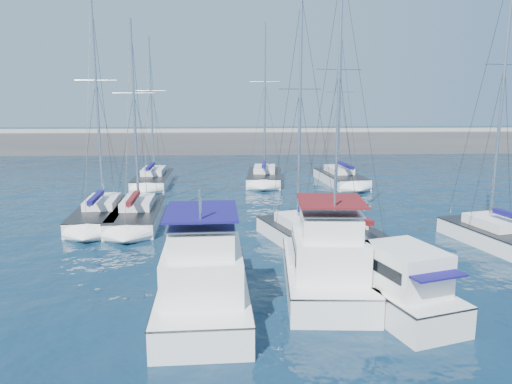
{
  "coord_description": "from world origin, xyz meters",
  "views": [
    {
      "loc": [
        -1.24,
        -20.62,
        8.51
      ],
      "look_at": [
        -0.05,
        7.11,
        3.0
      ],
      "focal_mm": 35.0,
      "sensor_mm": 36.0,
      "label": 1
    }
  ],
  "objects_px": {
    "sailboat_mid_d": "(340,232)",
    "sailboat_back_b": "(264,177)",
    "motor_yacht_stbd_inner": "(327,268)",
    "sailboat_mid_e": "(498,236)",
    "motor_yacht_stbd_outer": "(397,289)",
    "sailboat_mid_a": "(102,214)",
    "sailboat_back_a": "(153,179)",
    "sailboat_mid_c": "(303,235)",
    "motor_yacht_port_inner": "(204,283)",
    "sailboat_mid_b": "(137,215)",
    "sailboat_back_c": "(340,178)"
  },
  "relations": [
    {
      "from": "sailboat_mid_d",
      "to": "sailboat_back_b",
      "type": "relative_size",
      "value": 1.03
    },
    {
      "from": "motor_yacht_stbd_inner",
      "to": "sailboat_mid_e",
      "type": "xyz_separation_m",
      "value": [
        11.0,
        6.44,
        -0.58
      ]
    },
    {
      "from": "motor_yacht_stbd_outer",
      "to": "sailboat_mid_a",
      "type": "bearing_deg",
      "value": 118.11
    },
    {
      "from": "sailboat_back_a",
      "to": "sailboat_back_b",
      "type": "relative_size",
      "value": 0.91
    },
    {
      "from": "motor_yacht_stbd_outer",
      "to": "sailboat_mid_c",
      "type": "xyz_separation_m",
      "value": [
        -2.44,
        9.23,
        -0.42
      ]
    },
    {
      "from": "sailboat_mid_a",
      "to": "sailboat_mid_c",
      "type": "xyz_separation_m",
      "value": [
        12.91,
        -5.69,
        0.0
      ]
    },
    {
      "from": "motor_yacht_port_inner",
      "to": "sailboat_back_b",
      "type": "xyz_separation_m",
      "value": [
        4.15,
        28.86,
        -0.6
      ]
    },
    {
      "from": "sailboat_mid_c",
      "to": "sailboat_mid_a",
      "type": "bearing_deg",
      "value": 136.82
    },
    {
      "from": "motor_yacht_port_inner",
      "to": "motor_yacht_stbd_inner",
      "type": "bearing_deg",
      "value": 13.9
    },
    {
      "from": "sailboat_mid_b",
      "to": "sailboat_back_b",
      "type": "xyz_separation_m",
      "value": [
        9.43,
        14.83,
        0.02
      ]
    },
    {
      "from": "sailboat_back_a",
      "to": "sailboat_back_c",
      "type": "height_order",
      "value": "sailboat_back_a"
    },
    {
      "from": "sailboat_mid_b",
      "to": "sailboat_back_c",
      "type": "relative_size",
      "value": 0.99
    },
    {
      "from": "sailboat_mid_d",
      "to": "sailboat_back_a",
      "type": "bearing_deg",
      "value": 113.8
    },
    {
      "from": "sailboat_mid_c",
      "to": "sailboat_back_b",
      "type": "relative_size",
      "value": 0.91
    },
    {
      "from": "sailboat_mid_b",
      "to": "sailboat_mid_d",
      "type": "relative_size",
      "value": 0.86
    },
    {
      "from": "sailboat_mid_a",
      "to": "sailboat_mid_e",
      "type": "xyz_separation_m",
      "value": [
        23.93,
        -6.43,
        0.03
      ]
    },
    {
      "from": "sailboat_mid_e",
      "to": "sailboat_back_a",
      "type": "height_order",
      "value": "sailboat_mid_e"
    },
    {
      "from": "sailboat_mid_e",
      "to": "sailboat_back_c",
      "type": "height_order",
      "value": "sailboat_mid_e"
    },
    {
      "from": "motor_yacht_stbd_outer",
      "to": "sailboat_mid_e",
      "type": "xyz_separation_m",
      "value": [
        8.58,
        8.49,
        -0.39
      ]
    },
    {
      "from": "motor_yacht_port_inner",
      "to": "sailboat_mid_c",
      "type": "bearing_deg",
      "value": 56.95
    },
    {
      "from": "sailboat_mid_b",
      "to": "sailboat_back_b",
      "type": "bearing_deg",
      "value": 54.84
    },
    {
      "from": "motor_yacht_stbd_outer",
      "to": "sailboat_mid_b",
      "type": "bearing_deg",
      "value": 113.78
    },
    {
      "from": "motor_yacht_stbd_inner",
      "to": "sailboat_back_a",
      "type": "xyz_separation_m",
      "value": [
        -11.65,
        26.57,
        -0.62
      ]
    },
    {
      "from": "motor_yacht_port_inner",
      "to": "sailboat_mid_e",
      "type": "bearing_deg",
      "value": 23.84
    },
    {
      "from": "sailboat_back_b",
      "to": "sailboat_back_c",
      "type": "height_order",
      "value": "sailboat_back_b"
    },
    {
      "from": "motor_yacht_stbd_outer",
      "to": "sailboat_mid_d",
      "type": "distance_m",
      "value": 9.79
    },
    {
      "from": "sailboat_mid_d",
      "to": "sailboat_back_b",
      "type": "distance_m",
      "value": 19.9
    },
    {
      "from": "motor_yacht_port_inner",
      "to": "sailboat_mid_a",
      "type": "height_order",
      "value": "sailboat_mid_a"
    },
    {
      "from": "sailboat_back_a",
      "to": "sailboat_back_b",
      "type": "height_order",
      "value": "sailboat_back_b"
    },
    {
      "from": "sailboat_mid_b",
      "to": "sailboat_mid_d",
      "type": "bearing_deg",
      "value": -23.38
    },
    {
      "from": "sailboat_mid_a",
      "to": "sailboat_mid_d",
      "type": "xyz_separation_m",
      "value": [
        15.19,
        -5.15,
        -0.0
      ]
    },
    {
      "from": "sailboat_back_c",
      "to": "motor_yacht_stbd_inner",
      "type": "bearing_deg",
      "value": -110.1
    },
    {
      "from": "sailboat_mid_b",
      "to": "sailboat_mid_e",
      "type": "height_order",
      "value": "sailboat_mid_e"
    },
    {
      "from": "sailboat_mid_c",
      "to": "sailboat_mid_d",
      "type": "distance_m",
      "value": 2.35
    },
    {
      "from": "sailboat_back_a",
      "to": "sailboat_mid_c",
      "type": "bearing_deg",
      "value": -60.18
    },
    {
      "from": "motor_yacht_stbd_inner",
      "to": "sailboat_mid_e",
      "type": "height_order",
      "value": "sailboat_mid_e"
    },
    {
      "from": "sailboat_mid_a",
      "to": "motor_yacht_port_inner",
      "type": "bearing_deg",
      "value": -65.4
    },
    {
      "from": "motor_yacht_port_inner",
      "to": "sailboat_back_a",
      "type": "bearing_deg",
      "value": 100.66
    },
    {
      "from": "sailboat_back_a",
      "to": "motor_yacht_stbd_outer",
      "type": "bearing_deg",
      "value": -64.94
    },
    {
      "from": "motor_yacht_stbd_outer",
      "to": "sailboat_mid_a",
      "type": "xyz_separation_m",
      "value": [
        -15.35,
        14.92,
        -0.42
      ]
    },
    {
      "from": "motor_yacht_port_inner",
      "to": "sailboat_mid_b",
      "type": "bearing_deg",
      "value": 108.32
    },
    {
      "from": "sailboat_mid_d",
      "to": "sailboat_back_c",
      "type": "xyz_separation_m",
      "value": [
        3.95,
        18.86,
        -0.01
      ]
    },
    {
      "from": "sailboat_mid_c",
      "to": "sailboat_back_b",
      "type": "distance_m",
      "value": 20.2
    },
    {
      "from": "motor_yacht_port_inner",
      "to": "sailboat_back_b",
      "type": "distance_m",
      "value": 29.16
    },
    {
      "from": "sailboat_mid_b",
      "to": "sailboat_mid_c",
      "type": "bearing_deg",
      "value": -29.84
    },
    {
      "from": "sailboat_mid_b",
      "to": "sailboat_mid_e",
      "type": "distance_m",
      "value": 22.31
    },
    {
      "from": "sailboat_mid_b",
      "to": "sailboat_back_c",
      "type": "distance_m",
      "value": 21.81
    },
    {
      "from": "sailboat_back_a",
      "to": "sailboat_back_c",
      "type": "distance_m",
      "value": 17.86
    },
    {
      "from": "motor_yacht_port_inner",
      "to": "sailboat_mid_d",
      "type": "height_order",
      "value": "sailboat_mid_d"
    },
    {
      "from": "sailboat_back_a",
      "to": "motor_yacht_stbd_inner",
      "type": "bearing_deg",
      "value": -67.44
    }
  ]
}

